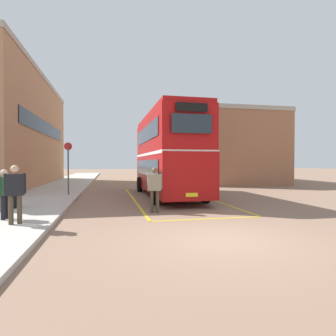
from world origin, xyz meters
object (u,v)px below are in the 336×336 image
Objects in this scene: pedestrian_waiting_far at (5,191)px; bus_stop_sign at (68,164)px; litter_bin at (15,196)px; double_decker_bus at (167,153)px; pedestrian_boarding at (155,186)px; single_deck_bus at (158,165)px; pedestrian_waiting_near at (15,190)px.

bus_stop_sign reaches higher than pedestrian_waiting_far.
pedestrian_waiting_far reaches higher than litter_bin.
double_decker_bus reaches higher than pedestrian_boarding.
single_deck_bus is 10.52× the size of litter_bin.
double_decker_bus is 1.00× the size of single_deck_bus.
litter_bin is at bearing -113.65° from single_deck_bus.
pedestrian_waiting_near is at bearing -57.06° from pedestrian_waiting_far.
single_deck_bus is 25.99m from pedestrian_waiting_far.
double_decker_bus reaches higher than bus_stop_sign.
pedestrian_boarding is (-1.57, -5.18, -1.47)m from double_decker_bus.
pedestrian_waiting_far is (-0.57, 0.88, -0.10)m from pedestrian_waiting_near.
litter_bin is (-5.50, 1.45, -0.44)m from pedestrian_boarding.
double_decker_bus is at bearing 42.97° from pedestrian_waiting_far.
double_decker_bus is 5.47× the size of pedestrian_boarding.
pedestrian_boarding reaches higher than pedestrian_waiting_far.
litter_bin is at bearing -152.14° from double_decker_bus.
bus_stop_sign is at bearing 72.04° from litter_bin.
bus_stop_sign is at bearing -115.04° from single_deck_bus.
double_decker_bus reaches higher than litter_bin.
double_decker_bus reaches higher than pedestrian_waiting_near.
pedestrian_waiting_far is 0.54× the size of bus_stop_sign.
pedestrian_waiting_near reaches higher than pedestrian_waiting_far.
bus_stop_sign is (1.02, 6.93, 0.85)m from pedestrian_waiting_far.
single_deck_bus is 3.26× the size of bus_stop_sign.
pedestrian_boarding reaches higher than litter_bin.
bus_stop_sign is (0.45, 7.81, 0.75)m from pedestrian_waiting_near.
pedestrian_boarding is at bearing -99.93° from single_deck_bus.
double_decker_bus is at bearing 27.86° from litter_bin.
double_decker_bus is 5.55× the size of pedestrian_waiting_near.
bus_stop_sign is (-4.05, 5.92, 0.87)m from pedestrian_boarding.
pedestrian_waiting_near is 7.85m from bus_stop_sign.
double_decker_bus is 3.28× the size of bus_stop_sign.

